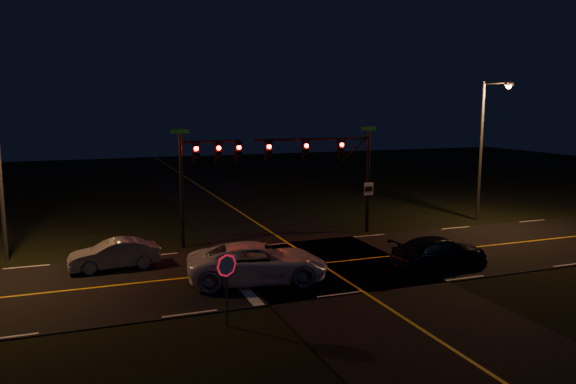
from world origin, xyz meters
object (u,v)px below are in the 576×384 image
object	(u,v)px
stop_sign	(227,274)
sedan_silver	(114,255)
signal_mast_ne	(332,160)
signal_mast_nw	(202,167)
pickup_white	(258,263)
streetlight_ne	(485,139)
suv_dark	(440,253)

from	to	relation	value
stop_sign	sedan_silver	distance (m)	9.08
stop_sign	signal_mast_ne	bearing A→B (deg)	51.10
signal_mast_nw	sedan_silver	size ratio (longest dim) A/B	1.52
pickup_white	sedan_silver	xyz separation A→B (m)	(-5.60, 4.17, -0.16)
streetlight_ne	sedan_silver	bearing A→B (deg)	-172.52
signal_mast_ne	suv_dark	bearing A→B (deg)	-76.26
signal_mast_nw	stop_sign	size ratio (longest dim) A/B	2.45
pickup_white	sedan_silver	distance (m)	6.98
signal_mast_ne	sedan_silver	world-z (taller)	signal_mast_ne
suv_dark	streetlight_ne	bearing A→B (deg)	-52.09
sedan_silver	suv_dark	bearing A→B (deg)	66.64
signal_mast_nw	pickup_white	distance (m)	7.90
pickup_white	stop_sign	bearing A→B (deg)	160.88
signal_mast_ne	suv_dark	distance (m)	8.88
signal_mast_ne	pickup_white	world-z (taller)	signal_mast_ne
signal_mast_ne	sedan_silver	bearing A→B (deg)	-166.75
stop_sign	sedan_silver	size ratio (longest dim) A/B	0.62
signal_mast_nw	sedan_silver	world-z (taller)	signal_mast_nw
signal_mast_ne	suv_dark	world-z (taller)	signal_mast_ne
signal_mast_nw	stop_sign	world-z (taller)	signal_mast_nw
stop_sign	pickup_white	xyz separation A→B (m)	(2.44, 4.26, -1.01)
streetlight_ne	signal_mast_ne	distance (m)	10.91
signal_mast_nw	stop_sign	distance (m)	11.69
pickup_white	sedan_silver	world-z (taller)	pickup_white
streetlight_ne	suv_dark	world-z (taller)	streetlight_ne
streetlight_ne	suv_dark	size ratio (longest dim) A/B	1.84
signal_mast_nw	pickup_white	size ratio (longest dim) A/B	0.98
signal_mast_ne	stop_sign	xyz separation A→B (m)	(-9.14, -11.32, -2.52)
stop_sign	pickup_white	bearing A→B (deg)	60.18
suv_dark	sedan_silver	bearing A→B (deg)	66.83
signal_mast_ne	stop_sign	distance (m)	14.77
signal_mast_nw	suv_dark	size ratio (longest dim) A/B	1.28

